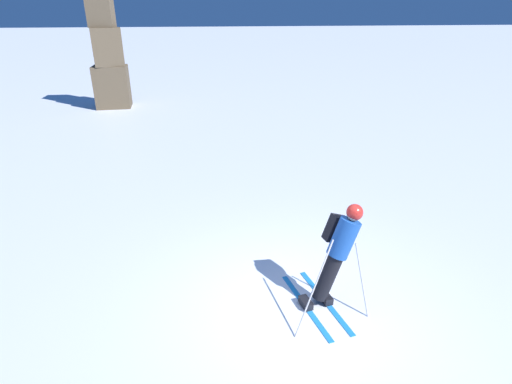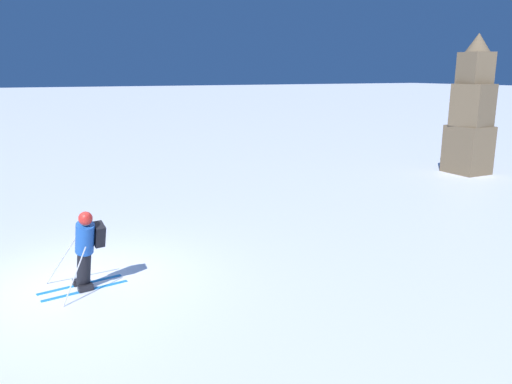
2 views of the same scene
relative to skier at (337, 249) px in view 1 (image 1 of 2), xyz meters
name	(u,v)px [view 1 (image 1 of 2)]	position (x,y,z in m)	size (l,w,h in m)	color
ground_plane	(299,306)	(-0.61, -0.08, -0.96)	(300.00, 300.00, 0.00)	white
skier	(337,249)	(0.00, 0.00, 0.00)	(1.29, 1.73, 1.75)	#1E7AC6
rock_pillar	(108,57)	(-5.34, 16.25, 1.45)	(1.62, 1.42, 5.74)	brown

